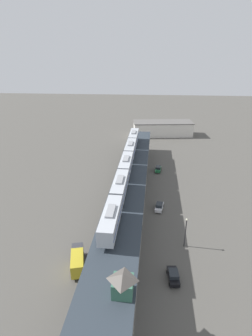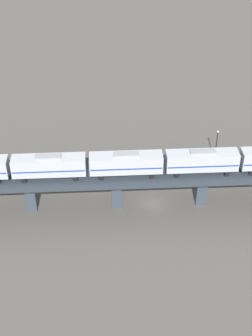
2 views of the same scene
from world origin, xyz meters
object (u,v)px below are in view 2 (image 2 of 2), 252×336
(street_car_white, at_px, (150,173))
(street_lamp, at_px, (217,143))
(street_car_green, at_px, (24,178))
(subway_train, at_px, (126,163))

(street_car_white, height_order, street_lamp, street_lamp)
(street_car_white, distance_m, street_car_green, 24.18)
(street_car_green, xyz_separation_m, street_lamp, (4.25, -37.94, 3.17))
(subway_train, distance_m, street_car_green, 22.94)
(subway_train, bearing_deg, street_car_green, 62.62)
(subway_train, relative_size, street_lamp, 9.00)
(subway_train, relative_size, street_car_white, 13.45)
(street_car_green, relative_size, street_lamp, 0.66)
(street_car_green, height_order, street_lamp, street_lamp)
(street_car_white, height_order, street_car_green, same)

